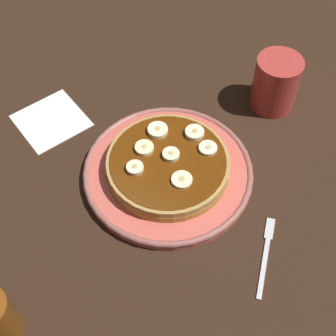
{
  "coord_description": "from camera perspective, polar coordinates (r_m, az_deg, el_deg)",
  "views": [
    {
      "loc": [
        -38.23,
        -21.74,
        62.67
      ],
      "look_at": [
        0.0,
        0.0,
        1.99
      ],
      "focal_mm": 50.6,
      "sensor_mm": 36.0,
      "label": 1
    }
  ],
  "objects": [
    {
      "name": "ground_plane",
      "position": [
        0.78,
        0.0,
        -1.51
      ],
      "size": [
        140.0,
        140.0,
        3.0
      ],
      "primitive_type": "cube",
      "color": "black"
    },
    {
      "name": "plate",
      "position": [
        0.76,
        0.0,
        -0.45
      ],
      "size": [
        27.22,
        27.22,
        1.8
      ],
      "color": "#CC594C",
      "rests_on": "ground_plane"
    },
    {
      "name": "pancake_stack",
      "position": [
        0.74,
        0.01,
        0.58
      ],
      "size": [
        19.66,
        19.46,
        2.64
      ],
      "color": "#B08035",
      "rests_on": "plate"
    },
    {
      "name": "banana_slice_0",
      "position": [
        0.73,
        0.69,
        1.47
      ],
      "size": [
        2.71,
        2.71,
        0.95
      ],
      "color": "#F2E6BC",
      "rests_on": "pancake_stack"
    },
    {
      "name": "banana_slice_1",
      "position": [
        0.72,
        -4.0,
        -0.01
      ],
      "size": [
        2.66,
        2.66,
        0.95
      ],
      "color": "#F4E2BD",
      "rests_on": "pancake_stack"
    },
    {
      "name": "banana_slice_2",
      "position": [
        0.75,
        4.83,
        2.37
      ],
      "size": [
        2.94,
        2.94,
        0.79
      ],
      "color": "#F2E3C5",
      "rests_on": "pancake_stack"
    },
    {
      "name": "banana_slice_3",
      "position": [
        0.74,
        -2.94,
        2.32
      ],
      "size": [
        2.99,
        2.99,
        0.91
      ],
      "color": "#FAEFB3",
      "rests_on": "pancake_stack"
    },
    {
      "name": "banana_slice_4",
      "position": [
        0.76,
        3.21,
        4.25
      ],
      "size": [
        3.09,
        3.09,
        1.02
      ],
      "color": "#FEF1C1",
      "rests_on": "pancake_stack"
    },
    {
      "name": "banana_slice_5",
      "position": [
        0.71,
        1.67,
        -1.44
      ],
      "size": [
        3.21,
        3.21,
        0.71
      ],
      "color": "beige",
      "rests_on": "pancake_stack"
    },
    {
      "name": "banana_slice_6",
      "position": [
        0.77,
        -1.25,
        4.56
      ],
      "size": [
        3.31,
        3.31,
        0.99
      ],
      "color": "#FDEEC3",
      "rests_on": "pancake_stack"
    },
    {
      "name": "coffee_mug",
      "position": [
        0.86,
        12.95,
        10.16
      ],
      "size": [
        11.56,
        7.89,
        9.88
      ],
      "color": "#B23833",
      "rests_on": "ground_plane"
    },
    {
      "name": "napkin",
      "position": [
        0.86,
        -13.99,
        5.51
      ],
      "size": [
        14.4,
        14.4,
        0.3
      ],
      "primitive_type": "cube",
      "rotation": [
        0.0,
        0.0,
        -0.4
      ],
      "color": "white",
      "rests_on": "ground_plane"
    },
    {
      "name": "fork",
      "position": [
        0.71,
        11.74,
        -9.8
      ],
      "size": [
        12.82,
        4.28,
        0.5
      ],
      "color": "silver",
      "rests_on": "ground_plane"
    }
  ]
}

